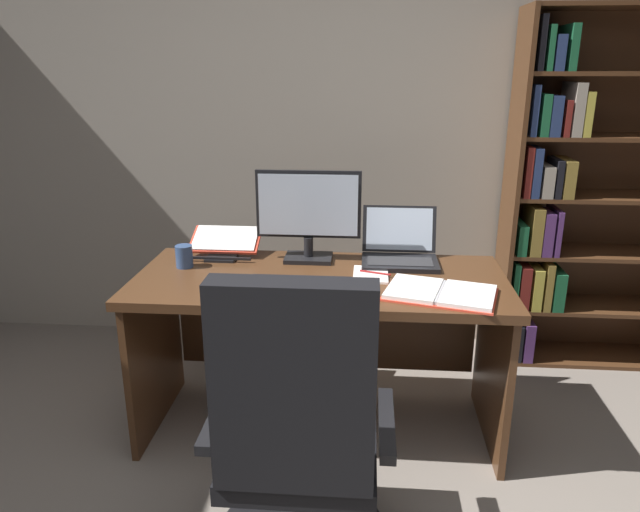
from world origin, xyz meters
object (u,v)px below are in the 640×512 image
Objects in this scene: open_binder at (440,293)px; desk at (321,314)px; pen at (375,273)px; laptop at (400,251)px; keyboard at (300,284)px; reading_stand_with_book at (225,242)px; bookshelf at (580,198)px; coffee_mug at (184,256)px; office_chair at (298,451)px; notepad at (371,274)px; computer_mouse at (229,280)px; monitor at (308,216)px.

desk is at bearing 168.02° from open_binder.
desk is 11.50× the size of pen.
pen is (-0.11, -0.20, -0.04)m from laptop.
keyboard is 0.58m from reading_stand_with_book.
bookshelf reaches higher than coffee_mug.
office_chair is at bearing -84.16° from keyboard.
reading_stand_with_book is at bearing 160.42° from notepad.
computer_mouse is (-0.37, -0.20, 0.23)m from desk.
desk is 0.48m from computer_mouse.
desk is 0.33m from pen.
computer_mouse is (-0.37, 0.69, 0.32)m from office_chair.
office_chair reaches higher than computer_mouse.
monitor reaches higher than office_chair.
bookshelf is 9.09× the size of notepad.
bookshelf is at bearing 16.42° from reading_stand_with_book.
reading_stand_with_book reaches higher than coffee_mug.
office_chair is 0.76m from keyboard.
keyboard is (0.00, -0.36, -0.20)m from monitor.
monitor is at bearing 145.79° from notepad.
pen is (0.24, 0.85, 0.31)m from office_chair.
monitor reaches higher than reading_stand_with_book.
bookshelf is 5.72× the size of reading_stand_with_book.
monitor is at bearing 90.00° from keyboard.
pen is at bearing 14.73° from computer_mouse.
office_chair reaches higher than laptop.
reading_stand_with_book is at bearing -163.58° from bookshelf.
pen is (0.31, -0.20, -0.20)m from monitor.
open_binder is (0.57, -0.41, -0.20)m from monitor.
computer_mouse is at bearing -129.89° from monitor.
reading_stand_with_book is at bearing 55.86° from coffee_mug.
notepad is (0.22, 0.85, 0.30)m from office_chair.
reading_stand_with_book is 0.25m from coffee_mug.
keyboard is 0.86× the size of open_binder.
desk is 15.49× the size of computer_mouse.
pen is (0.24, -0.04, 0.22)m from desk.
open_binder is at bearing -27.13° from desk.
pen is at bearing -19.08° from reading_stand_with_book.
laptop is 0.81m from computer_mouse.
pen is at bearing 155.79° from open_binder.
office_chair is 7.65× the size of pen.
office_chair is (-1.34, -1.63, -0.49)m from bookshelf.
open_binder is at bearing -39.37° from pen.
bookshelf is at bearing 65.08° from open_binder.
laptop is 0.84m from reading_stand_with_book.
reading_stand_with_book reaches higher than open_binder.
reading_stand_with_book is 0.77m from pen.
monitor is 0.41m from keyboard.
coffee_mug is (-1.12, 0.26, 0.04)m from open_binder.
notepad is at bearing 15.20° from computer_mouse.
open_binder is 3.49× the size of pen.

